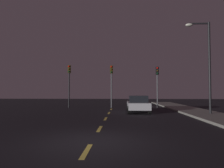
{
  "coord_description": "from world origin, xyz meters",
  "views": [
    {
      "loc": [
        1.05,
        -7.45,
        1.77
      ],
      "look_at": [
        0.1,
        13.67,
        2.59
      ],
      "focal_mm": 33.34,
      "sensor_mm": 36.0,
      "label": 1
    }
  ],
  "objects_px": {
    "traffic_signal_right": "(157,79)",
    "car_stopped_ahead": "(138,104)",
    "traffic_signal_left": "(69,78)",
    "street_lamp_right": "(206,59)",
    "traffic_signal_center": "(111,78)"
  },
  "relations": [
    {
      "from": "traffic_signal_left",
      "to": "street_lamp_right",
      "type": "xyz_separation_m",
      "value": [
        12.42,
        -7.28,
        0.91
      ]
    },
    {
      "from": "traffic_signal_center",
      "to": "traffic_signal_right",
      "type": "height_order",
      "value": "traffic_signal_center"
    },
    {
      "from": "car_stopped_ahead",
      "to": "street_lamp_right",
      "type": "relative_size",
      "value": 0.59
    },
    {
      "from": "traffic_signal_right",
      "to": "car_stopped_ahead",
      "type": "bearing_deg",
      "value": -117.17
    },
    {
      "from": "street_lamp_right",
      "to": "car_stopped_ahead",
      "type": "bearing_deg",
      "value": 155.83
    },
    {
      "from": "traffic_signal_left",
      "to": "street_lamp_right",
      "type": "distance_m",
      "value": 14.42
    },
    {
      "from": "traffic_signal_left",
      "to": "traffic_signal_right",
      "type": "xyz_separation_m",
      "value": [
        9.98,
        -0.0,
        -0.16
      ]
    },
    {
      "from": "street_lamp_right",
      "to": "traffic_signal_right",
      "type": "bearing_deg",
      "value": 108.54
    },
    {
      "from": "traffic_signal_left",
      "to": "traffic_signal_center",
      "type": "distance_m",
      "value": 4.84
    },
    {
      "from": "traffic_signal_center",
      "to": "street_lamp_right",
      "type": "relative_size",
      "value": 0.67
    },
    {
      "from": "street_lamp_right",
      "to": "traffic_signal_center",
      "type": "bearing_deg",
      "value": 136.18
    },
    {
      "from": "street_lamp_right",
      "to": "traffic_signal_left",
      "type": "bearing_deg",
      "value": 149.64
    },
    {
      "from": "traffic_signal_center",
      "to": "traffic_signal_right",
      "type": "relative_size",
      "value": 1.04
    },
    {
      "from": "traffic_signal_left",
      "to": "traffic_signal_right",
      "type": "relative_size",
      "value": 1.05
    },
    {
      "from": "traffic_signal_left",
      "to": "street_lamp_right",
      "type": "bearing_deg",
      "value": -30.36
    }
  ]
}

